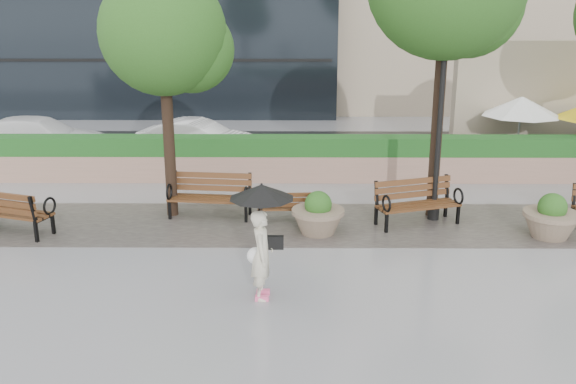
{
  "coord_description": "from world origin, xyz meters",
  "views": [
    {
      "loc": [
        -1.0,
        -11.88,
        5.32
      ],
      "look_at": [
        -1.1,
        2.08,
        1.1
      ],
      "focal_mm": 40.0,
      "sensor_mm": 36.0,
      "label": 1
    }
  ],
  "objects_px": {
    "planter_right": "(551,220)",
    "bench_0": "(10,220)",
    "bench_3": "(417,212)",
    "bench_2": "(289,213)",
    "planter_left": "(318,217)",
    "car_left": "(40,138)",
    "bench_1": "(210,205)",
    "pedestrian": "(262,230)",
    "lamppost": "(438,147)",
    "car_right": "(198,139)"
  },
  "relations": [
    {
      "from": "planter_left",
      "to": "car_left",
      "type": "relative_size",
      "value": 0.25
    },
    {
      "from": "bench_0",
      "to": "planter_left",
      "type": "height_order",
      "value": "bench_0"
    },
    {
      "from": "pedestrian",
      "to": "bench_1",
      "type": "bearing_deg",
      "value": 21.71
    },
    {
      "from": "bench_0",
      "to": "bench_2",
      "type": "xyz_separation_m",
      "value": [
        6.55,
        0.85,
        -0.08
      ]
    },
    {
      "from": "bench_0",
      "to": "car_right",
      "type": "xyz_separation_m",
      "value": [
        3.4,
        7.45,
        0.34
      ]
    },
    {
      "from": "planter_left",
      "to": "car_left",
      "type": "height_order",
      "value": "car_left"
    },
    {
      "from": "bench_3",
      "to": "pedestrian",
      "type": "xyz_separation_m",
      "value": [
        -3.6,
        -4.0,
        0.99
      ]
    },
    {
      "from": "planter_left",
      "to": "lamppost",
      "type": "distance_m",
      "value": 3.44
    },
    {
      "from": "car_left",
      "to": "pedestrian",
      "type": "height_order",
      "value": "pedestrian"
    },
    {
      "from": "bench_1",
      "to": "car_left",
      "type": "xyz_separation_m",
      "value": [
        -6.63,
        6.23,
        0.39
      ]
    },
    {
      "from": "bench_2",
      "to": "car_right",
      "type": "height_order",
      "value": "car_right"
    },
    {
      "from": "planter_left",
      "to": "planter_right",
      "type": "xyz_separation_m",
      "value": [
        5.37,
        -0.22,
        0.01
      ]
    },
    {
      "from": "lamppost",
      "to": "bench_2",
      "type": "bearing_deg",
      "value": -176.4
    },
    {
      "from": "lamppost",
      "to": "pedestrian",
      "type": "relative_size",
      "value": 1.96
    },
    {
      "from": "bench_1",
      "to": "pedestrian",
      "type": "distance_m",
      "value": 4.87
    },
    {
      "from": "car_left",
      "to": "car_right",
      "type": "relative_size",
      "value": 1.21
    },
    {
      "from": "bench_0",
      "to": "bench_2",
      "type": "relative_size",
      "value": 1.4
    },
    {
      "from": "planter_left",
      "to": "planter_right",
      "type": "distance_m",
      "value": 5.37
    },
    {
      "from": "lamppost",
      "to": "bench_0",
      "type": "bearing_deg",
      "value": -173.95
    },
    {
      "from": "planter_right",
      "to": "bench_0",
      "type": "bearing_deg",
      "value": 179.22
    },
    {
      "from": "car_right",
      "to": "planter_left",
      "type": "bearing_deg",
      "value": -139.29
    },
    {
      "from": "bench_2",
      "to": "planter_right",
      "type": "xyz_separation_m",
      "value": [
        6.06,
        -1.02,
        0.17
      ]
    },
    {
      "from": "bench_0",
      "to": "pedestrian",
      "type": "distance_m",
      "value": 7.0
    },
    {
      "from": "planter_left",
      "to": "planter_right",
      "type": "relative_size",
      "value": 0.98
    },
    {
      "from": "bench_2",
      "to": "pedestrian",
      "type": "bearing_deg",
      "value": 80.5
    },
    {
      "from": "bench_3",
      "to": "car_right",
      "type": "distance_m",
      "value": 9.24
    },
    {
      "from": "bench_0",
      "to": "bench_3",
      "type": "height_order",
      "value": "bench_0"
    },
    {
      "from": "bench_0",
      "to": "bench_2",
      "type": "bearing_deg",
      "value": -153.58
    },
    {
      "from": "bench_2",
      "to": "bench_1",
      "type": "bearing_deg",
      "value": -13.44
    },
    {
      "from": "lamppost",
      "to": "pedestrian",
      "type": "bearing_deg",
      "value": -133.0
    },
    {
      "from": "bench_1",
      "to": "car_right",
      "type": "xyz_separation_m",
      "value": [
        -1.16,
        6.24,
        0.34
      ]
    },
    {
      "from": "car_left",
      "to": "pedestrian",
      "type": "xyz_separation_m",
      "value": [
        8.15,
        -10.75,
        0.6
      ]
    },
    {
      "from": "bench_3",
      "to": "pedestrian",
      "type": "bearing_deg",
      "value": -150.33
    },
    {
      "from": "planter_right",
      "to": "bench_3",
      "type": "bearing_deg",
      "value": 163.5
    },
    {
      "from": "bench_1",
      "to": "pedestrian",
      "type": "xyz_separation_m",
      "value": [
        1.53,
        -4.52,
        0.99
      ]
    },
    {
      "from": "bench_1",
      "to": "car_left",
      "type": "bearing_deg",
      "value": 143.06
    },
    {
      "from": "bench_0",
      "to": "planter_left",
      "type": "bearing_deg",
      "value": -160.61
    },
    {
      "from": "planter_left",
      "to": "car_right",
      "type": "distance_m",
      "value": 8.35
    },
    {
      "from": "bench_3",
      "to": "planter_left",
      "type": "height_order",
      "value": "bench_3"
    },
    {
      "from": "lamppost",
      "to": "pedestrian",
      "type": "xyz_separation_m",
      "value": [
        -4.09,
        -4.39,
        -0.55
      ]
    },
    {
      "from": "bench_0",
      "to": "planter_right",
      "type": "relative_size",
      "value": 1.73
    },
    {
      "from": "lamppost",
      "to": "pedestrian",
      "type": "distance_m",
      "value": 6.03
    },
    {
      "from": "bench_3",
      "to": "lamppost",
      "type": "distance_m",
      "value": 1.66
    },
    {
      "from": "bench_1",
      "to": "planter_right",
      "type": "relative_size",
      "value": 1.67
    },
    {
      "from": "bench_3",
      "to": "bench_1",
      "type": "bearing_deg",
      "value": 155.9
    },
    {
      "from": "bench_0",
      "to": "car_left",
      "type": "height_order",
      "value": "car_left"
    },
    {
      "from": "bench_2",
      "to": "bench_3",
      "type": "relative_size",
      "value": 0.72
    },
    {
      "from": "bench_2",
      "to": "car_left",
      "type": "xyz_separation_m",
      "value": [
        -8.61,
        6.59,
        0.47
      ]
    },
    {
      "from": "bench_2",
      "to": "car_right",
      "type": "xyz_separation_m",
      "value": [
        -3.15,
        6.6,
        0.42
      ]
    },
    {
      "from": "bench_1",
      "to": "bench_3",
      "type": "distance_m",
      "value": 5.15
    }
  ]
}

